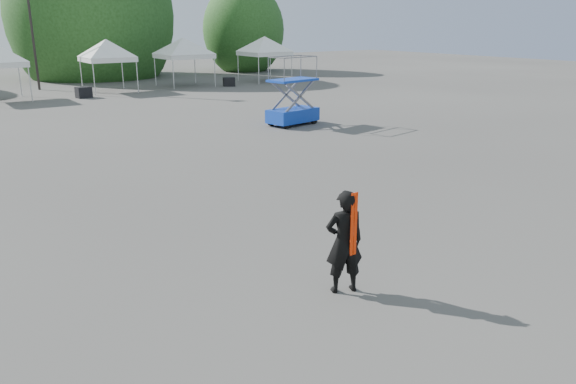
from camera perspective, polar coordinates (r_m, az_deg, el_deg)
ground at (r=11.08m, az=-3.92°, el=-6.52°), size 120.00×120.00×0.00m
light_pole_east at (r=41.56m, az=-24.86°, el=17.01°), size 0.60×0.25×9.80m
tree_mid_e at (r=49.80m, az=-19.37°, el=16.55°), size 5.12×5.12×7.79m
tree_far_e at (r=53.21m, az=-4.54°, el=16.07°), size 3.84×3.84×5.84m
tent_f at (r=38.65m, az=-18.00°, el=14.17°), size 4.18×4.18×3.88m
tent_g at (r=40.94m, az=-10.60°, el=14.80°), size 4.69×4.69×3.88m
tent_h at (r=43.58m, az=-2.41°, el=15.17°), size 4.46×4.46×3.88m
man at (r=9.40m, az=5.74°, el=-5.05°), size 0.76×0.63×1.79m
scissor_lift at (r=24.88m, az=0.49°, el=10.24°), size 2.46×1.54×2.97m
crate_mid at (r=36.24m, az=-20.05°, el=9.49°), size 0.91×0.75×0.65m
crate_east at (r=40.61m, az=-6.02°, el=11.08°), size 0.96×0.86×0.62m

